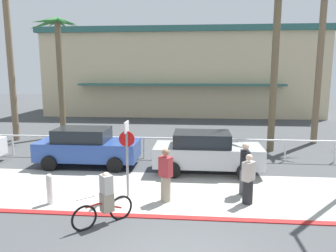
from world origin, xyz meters
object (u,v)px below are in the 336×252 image
object	(u,v)px
palm_tree_1	(7,23)
cyclist_red_0	(105,200)
bollard_1	(50,189)
palm_tree_2	(58,47)
pedestrian_2	(245,171)
car_blue_1	(87,147)
pedestrian_0	(166,177)
pedestrian_1	(248,181)
stop_sign_bike_lane	(127,148)
palm_tree_3	(276,24)
car_silver_2	(206,152)
palm_tree_4	(321,30)

from	to	relation	value
palm_tree_1	cyclist_red_0	xyz separation A→B (m)	(8.52, -10.21, -6.18)
palm_tree_1	bollard_1	bearing A→B (deg)	-54.79
palm_tree_2	cyclist_red_0	xyz separation A→B (m)	(6.12, -11.54, -4.91)
pedestrian_2	car_blue_1	bearing A→B (deg)	155.92
bollard_1	palm_tree_2	world-z (taller)	palm_tree_2
palm_tree_2	pedestrian_0	size ratio (longest dim) A/B	4.24
palm_tree_2	pedestrian_2	bearing A→B (deg)	-41.61
car_blue_1	pedestrian_1	xyz separation A→B (m)	(6.44, -3.64, -0.12)
pedestrian_1	bollard_1	bearing A→B (deg)	-174.80
stop_sign_bike_lane	car_blue_1	xyz separation A→B (m)	(-2.54, 3.39, -0.81)
pedestrian_0	pedestrian_2	size ratio (longest dim) A/B	0.97
car_blue_1	pedestrian_2	distance (m)	7.05
bollard_1	palm_tree_3	size ratio (longest dim) A/B	0.11
car_blue_1	palm_tree_2	bearing A→B (deg)	121.38
bollard_1	pedestrian_0	xyz separation A→B (m)	(3.61, 0.53, 0.30)
car_blue_1	pedestrian_0	distance (m)	5.32
car_silver_2	car_blue_1	bearing A→B (deg)	174.86
stop_sign_bike_lane	palm_tree_2	xyz separation A→B (m)	(-6.32, 9.59, 3.92)
stop_sign_bike_lane	cyclist_red_0	xyz separation A→B (m)	(-0.20, -1.95, -0.98)
stop_sign_bike_lane	car_blue_1	world-z (taller)	stop_sign_bike_lane
palm_tree_1	car_blue_1	distance (m)	9.90
palm_tree_1	palm_tree_3	world-z (taller)	palm_tree_1
car_silver_2	cyclist_red_0	size ratio (longest dim) A/B	2.93
palm_tree_2	car_blue_1	world-z (taller)	palm_tree_2
bollard_1	pedestrian_1	xyz separation A→B (m)	(6.22, 0.57, 0.23)
car_silver_2	pedestrian_2	world-z (taller)	pedestrian_2
stop_sign_bike_lane	pedestrian_1	distance (m)	4.02
pedestrian_1	cyclist_red_0	bearing A→B (deg)	-157.56
palm_tree_3	pedestrian_2	xyz separation A→B (m)	(-2.24, -6.35, -5.63)
pedestrian_0	pedestrian_1	bearing A→B (deg)	0.69
bollard_1	palm_tree_1	bearing A→B (deg)	125.21
stop_sign_bike_lane	palm_tree_3	world-z (taller)	palm_tree_3
cyclist_red_0	palm_tree_3	bearing A→B (deg)	54.29
palm_tree_3	stop_sign_bike_lane	bearing A→B (deg)	-131.77
pedestrian_0	pedestrian_1	world-z (taller)	pedestrian_0
palm_tree_4	cyclist_red_0	distance (m)	15.47
palm_tree_2	car_silver_2	world-z (taller)	palm_tree_2
bollard_1	pedestrian_1	bearing A→B (deg)	5.20
cyclist_red_0	pedestrian_1	bearing A→B (deg)	22.44
pedestrian_0	pedestrian_1	size ratio (longest dim) A/B	1.08
palm_tree_3	palm_tree_4	xyz separation A→B (m)	(2.94, 2.18, -0.08)
car_blue_1	pedestrian_0	xyz separation A→B (m)	(3.84, -3.68, -0.06)
palm_tree_3	car_blue_1	bearing A→B (deg)	-158.17
palm_tree_3	palm_tree_4	bearing A→B (deg)	36.51
pedestrian_2	pedestrian_1	bearing A→B (deg)	-89.85
palm_tree_2	pedestrian_2	world-z (taller)	palm_tree_2
palm_tree_3	car_silver_2	world-z (taller)	palm_tree_3
car_blue_1	pedestrian_1	bearing A→B (deg)	-29.50
bollard_1	palm_tree_4	bearing A→B (deg)	40.89
stop_sign_bike_lane	car_silver_2	size ratio (longest dim) A/B	0.58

